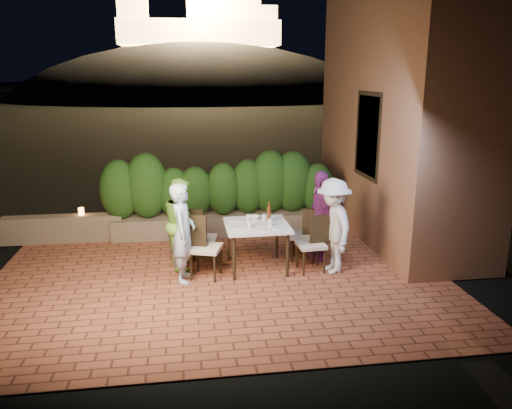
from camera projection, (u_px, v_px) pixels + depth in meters
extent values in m
plane|color=black|center=(221.00, 282.00, 7.65)|extent=(400.00, 400.00, 0.00)
cube|color=brown|center=(219.00, 273.00, 8.14)|extent=(7.00, 6.00, 0.15)
cube|color=brown|center=(401.00, 105.00, 9.42)|extent=(1.60, 5.00, 5.00)
cube|color=black|center=(369.00, 135.00, 8.96)|extent=(0.08, 1.00, 1.40)
cube|color=black|center=(369.00, 135.00, 8.96)|extent=(0.06, 1.15, 1.55)
cube|color=brown|center=(222.00, 224.00, 9.82)|extent=(4.20, 0.55, 0.40)
cube|color=brown|center=(63.00, 229.00, 9.39)|extent=(2.20, 0.30, 0.50)
ellipsoid|color=black|center=(202.00, 128.00, 66.36)|extent=(52.00, 40.00, 22.00)
cylinder|color=white|center=(241.00, 228.00, 7.74)|extent=(0.20, 0.20, 0.01)
cylinder|color=white|center=(237.00, 220.00, 8.15)|extent=(0.22, 0.22, 0.01)
cylinder|color=white|center=(275.00, 228.00, 7.74)|extent=(0.21, 0.21, 0.01)
cylinder|color=white|center=(269.00, 219.00, 8.23)|extent=(0.20, 0.20, 0.01)
cylinder|color=white|center=(256.00, 224.00, 7.94)|extent=(0.22, 0.22, 0.01)
cylinder|color=white|center=(264.00, 230.00, 7.65)|extent=(0.22, 0.22, 0.01)
cylinder|color=silver|center=(250.00, 225.00, 7.74)|extent=(0.06, 0.06, 0.10)
cylinder|color=silver|center=(248.00, 218.00, 8.13)|extent=(0.06, 0.06, 0.11)
cylinder|color=silver|center=(270.00, 222.00, 7.84)|extent=(0.07, 0.07, 0.12)
cylinder|color=silver|center=(264.00, 217.00, 8.14)|extent=(0.06, 0.06, 0.11)
imported|color=white|center=(253.00, 217.00, 8.24)|extent=(0.23, 0.23, 0.05)
imported|color=#ADCDDE|center=(183.00, 233.00, 7.49)|extent=(0.45, 0.61, 1.52)
imported|color=#7DC73E|center=(182.00, 223.00, 8.07)|extent=(0.67, 0.80, 1.48)
imported|color=silver|center=(333.00, 226.00, 7.84)|extent=(0.66, 1.03, 1.52)
imported|color=#78286F|center=(320.00, 216.00, 8.37)|extent=(0.39, 0.90, 1.53)
cylinder|color=orange|center=(81.00, 212.00, 9.36)|extent=(0.10, 0.10, 0.14)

